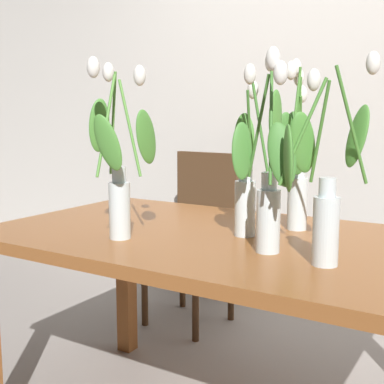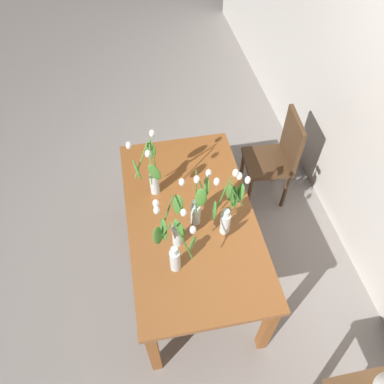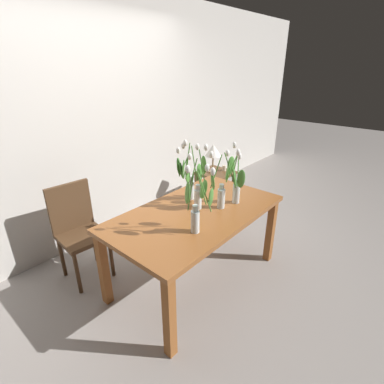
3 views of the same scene
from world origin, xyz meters
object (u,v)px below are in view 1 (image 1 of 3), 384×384
(dining_table, at_px, (226,262))
(tulip_vase_4, at_px, (118,172))
(tulip_vase_3, at_px, (323,186))
(tulip_vase_1, at_px, (250,178))
(tulip_vase_2, at_px, (266,192))
(dining_chair, at_px, (197,227))
(tulip_vase_0, at_px, (295,164))

(dining_table, height_order, tulip_vase_4, tulip_vase_4)
(tulip_vase_3, bearing_deg, tulip_vase_1, 146.59)
(tulip_vase_2, relative_size, dining_chair, 0.60)
(dining_table, height_order, tulip_vase_1, tulip_vase_1)
(tulip_vase_0, height_order, tulip_vase_4, tulip_vase_0)
(tulip_vase_1, bearing_deg, tulip_vase_2, -53.16)
(tulip_vase_0, bearing_deg, tulip_vase_1, -115.30)
(tulip_vase_0, bearing_deg, dining_table, -124.54)
(tulip_vase_3, bearing_deg, dining_chair, 133.66)
(dining_table, bearing_deg, tulip_vase_3, -23.82)
(dining_table, distance_m, tulip_vase_0, 0.41)
(tulip_vase_4, relative_size, dining_chair, 0.59)
(dining_chair, bearing_deg, tulip_vase_1, -50.41)
(tulip_vase_2, bearing_deg, tulip_vase_1, 126.84)
(tulip_vase_0, relative_size, tulip_vase_3, 1.05)
(dining_table, xyz_separation_m, tulip_vase_1, (0.06, 0.04, 0.28))
(tulip_vase_3, bearing_deg, tulip_vase_4, -173.26)
(dining_table, relative_size, tulip_vase_2, 2.88)
(tulip_vase_3, distance_m, tulip_vase_4, 0.62)
(tulip_vase_2, bearing_deg, tulip_vase_0, 97.35)
(tulip_vase_2, height_order, dining_chair, tulip_vase_2)
(tulip_vase_1, bearing_deg, dining_chair, 129.59)
(dining_table, distance_m, tulip_vase_4, 0.46)
(tulip_vase_0, bearing_deg, tulip_vase_3, -60.46)
(tulip_vase_3, bearing_deg, tulip_vase_0, 119.54)
(tulip_vase_3, distance_m, dining_chair, 1.53)
(tulip_vase_4, bearing_deg, tulip_vase_2, 11.95)
(tulip_vase_0, bearing_deg, tulip_vase_2, -82.65)
(tulip_vase_0, relative_size, tulip_vase_2, 1.04)
(tulip_vase_2, xyz_separation_m, tulip_vase_3, (0.17, -0.02, 0.03))
(tulip_vase_1, relative_size, tulip_vase_2, 1.04)
(tulip_vase_4, bearing_deg, dining_chair, 109.22)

